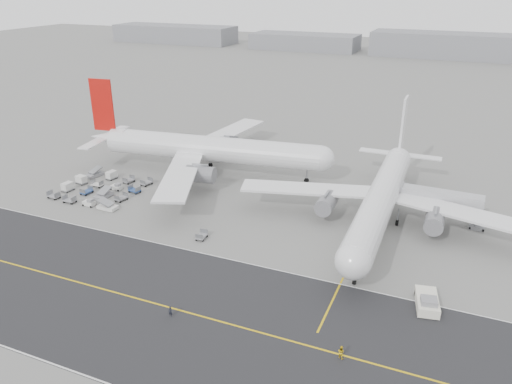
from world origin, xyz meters
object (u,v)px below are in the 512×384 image
at_px(airliner_b, 382,197).
at_px(jet_bridge, 440,200).
at_px(ground_crew_a, 170,312).
at_px(pushback_tug, 427,302).
at_px(ground_crew_b, 341,352).
at_px(airliner_a, 206,148).

height_order(airliner_b, jet_bridge, airliner_b).
xyz_separation_m(airliner_b, ground_crew_a, (-22.35, -41.55, -4.89)).
relative_size(pushback_tug, ground_crew_b, 4.57).
xyz_separation_m(airliner_a, airliner_b, (44.69, -11.39, -0.53)).
bearing_deg(ground_crew_a, ground_crew_b, 7.74).
bearing_deg(pushback_tug, ground_crew_b, -131.47).
distance_m(airliner_b, jet_bridge, 11.92).
relative_size(airliner_a, ground_crew_a, 35.88).
xyz_separation_m(pushback_tug, ground_crew_b, (-9.11, -15.39, -0.05)).
relative_size(ground_crew_a, ground_crew_b, 0.94).
distance_m(airliner_a, airliner_b, 46.12).
xyz_separation_m(airliner_a, ground_crew_a, (22.34, -52.94, -5.41)).
xyz_separation_m(airliner_a, pushback_tug, (56.08, -36.32, -5.30)).
bearing_deg(pushback_tug, jet_bridge, 80.87).
height_order(airliner_a, ground_crew_b, airliner_a).
distance_m(pushback_tug, ground_crew_b, 17.89).
distance_m(airliner_b, ground_crew_a, 47.44).
height_order(ground_crew_a, ground_crew_b, ground_crew_b).
bearing_deg(ground_crew_b, pushback_tug, -100.43).
relative_size(airliner_b, ground_crew_a, 32.93).
bearing_deg(jet_bridge, airliner_b, -150.23).
xyz_separation_m(jet_bridge, ground_crew_a, (-32.82, -47.12, -3.73)).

